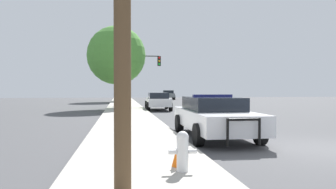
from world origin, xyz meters
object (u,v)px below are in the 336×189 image
Objects in this scene: traffic_light at (138,69)px; car_background_distant at (168,95)px; fire_hydrant at (183,150)px; police_car at (214,116)px; tree_sidewalk_mid at (116,55)px; tree_sidewalk_far at (117,60)px; car_background_midblock at (158,101)px; traffic_cone at (179,151)px.

traffic_light is 21.14m from car_background_distant.
traffic_light is (0.49, 24.23, 2.95)m from fire_hydrant.
tree_sidewalk_mid is at bearing -77.85° from police_car.
car_background_midblock is at bearing -79.55° from tree_sidewalk_far.
fire_hydrant is at bearing 67.72° from police_car.
traffic_cone is (1.42, -20.87, -3.97)m from tree_sidewalk_mid.
car_background_midblock is (-4.48, -24.97, -0.04)m from car_background_distant.
car_background_distant reaches higher than traffic_cone.
fire_hydrant is at bearing -87.71° from tree_sidewalk_far.
tree_sidewalk_far is at bearing 98.64° from traffic_light.
tree_sidewalk_far is (-3.29, 17.86, 4.64)m from car_background_midblock.
traffic_cone is at bearing 66.10° from police_car.
traffic_light is 0.59× the size of tree_sidewalk_far.
car_background_midblock is at bearing -95.98° from car_background_distant.
car_background_midblock is at bearing -30.16° from tree_sidewalk_mid.
traffic_light is at bearing 106.85° from car_background_midblock.
tree_sidewalk_far is at bearing 90.30° from tree_sidewalk_mid.
car_background_distant is 7.05× the size of traffic_cone.
traffic_cone is at bearing -93.74° from car_background_midblock.
police_car is 7.12× the size of fire_hydrant.
tree_sidewalk_mid is at bearing -104.21° from car_background_distant.
police_car is at bearing -91.96° from car_background_distant.
traffic_cone is (-6.26, -43.98, -0.35)m from car_background_distant.
fire_hydrant is 0.11× the size of tree_sidewalk_mid.
tree_sidewalk_mid is (-1.90, -2.96, 0.92)m from traffic_light.
tree_sidewalk_far is at bearing -133.35° from car_background_distant.
traffic_light reaches higher than traffic_cone.
police_car is 14.54m from car_background_midblock.
traffic_light is (-1.53, 19.36, 2.74)m from police_car.
traffic_light is 1.02× the size of car_background_midblock.
traffic_light is 1.16× the size of car_background_distant.
police_car is 1.14× the size of car_background_midblock.
traffic_cone is (0.02, 0.40, -0.10)m from fire_hydrant.
fire_hydrant is 0.16× the size of traffic_light.
fire_hydrant is at bearing -91.16° from traffic_light.
tree_sidewalk_far is 16.03m from tree_sidewalk_mid.
fire_hydrant is at bearing -93.68° from car_background_midblock.
traffic_cone is at bearing -87.66° from tree_sidewalk_far.
fire_hydrant is 0.09× the size of tree_sidewalk_far.
car_background_distant is 44.42m from traffic_cone.
tree_sidewalk_far reaches higher than police_car.
car_background_distant is 0.51× the size of tree_sidewalk_far.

